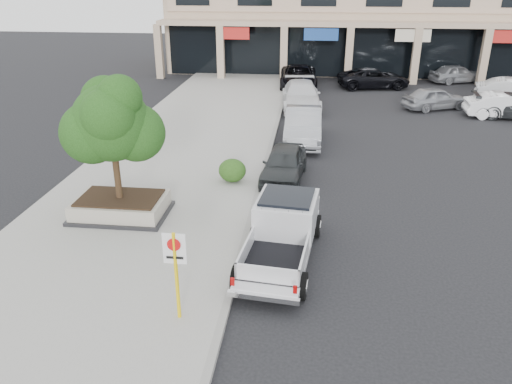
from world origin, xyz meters
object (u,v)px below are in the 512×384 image
at_px(no_parking_sign, 176,264).
at_px(curb_car_d, 298,77).
at_px(lot_car_e, 456,74).
at_px(curb_car_a, 284,164).
at_px(curb_car_b, 303,126).
at_px(lot_car_a, 435,98).
at_px(curb_car_c, 301,96).
at_px(lot_car_b, 504,106).
at_px(planter_tree, 117,122).
at_px(planter, 121,206).
at_px(lot_car_d, 374,78).
at_px(pickup_truck, 281,235).

height_order(no_parking_sign, curb_car_d, no_parking_sign).
height_order(curb_car_d, lot_car_e, curb_car_d).
relative_size(curb_car_a, curb_car_b, 0.79).
bearing_deg(curb_car_d, lot_car_a, -35.40).
distance_m(curb_car_c, lot_car_b, 11.94).
bearing_deg(lot_car_b, planter_tree, 132.76).
relative_size(planter, lot_car_d, 0.61).
height_order(planter, curb_car_a, curb_car_a).
bearing_deg(no_parking_sign, curb_car_b, 80.09).
height_order(planter_tree, pickup_truck, planter_tree).
xyz_separation_m(planter_tree, curb_car_a, (5.21, 4.10, -2.73)).
relative_size(curb_car_b, curb_car_c, 0.90).
distance_m(curb_car_a, curb_car_d, 18.42).
bearing_deg(pickup_truck, planter, 165.68).
xyz_separation_m(no_parking_sign, curb_car_a, (1.94, 9.51, -0.95)).
relative_size(no_parking_sign, lot_car_d, 0.44).
height_order(planter, curb_car_d, curb_car_d).
xyz_separation_m(curb_car_a, lot_car_a, (8.62, 12.79, 0.02)).
height_order(pickup_truck, lot_car_e, pickup_truck).
distance_m(lot_car_b, lot_car_e, 10.43).
xyz_separation_m(planter_tree, lot_car_a, (13.84, 16.89, -2.71)).
xyz_separation_m(lot_car_a, lot_car_b, (3.60, -1.70, 0.03)).
distance_m(no_parking_sign, curb_car_c, 21.63).
relative_size(curb_car_a, lot_car_e, 0.96).
bearing_deg(lot_car_a, curb_car_d, 32.40).
distance_m(planter_tree, curb_car_c, 17.21).
bearing_deg(curb_car_a, planter, -136.85).
distance_m(pickup_truck, curb_car_a, 6.36).
xyz_separation_m(curb_car_b, lot_car_b, (11.59, 5.92, -0.11)).
bearing_deg(curb_car_a, lot_car_a, 60.65).
bearing_deg(planter_tree, curb_car_a, 38.19).
relative_size(no_parking_sign, curb_car_c, 0.41).
bearing_deg(lot_car_a, planter_tree, 115.94).
height_order(planter, lot_car_a, lot_car_a).
bearing_deg(planter, curb_car_a, 38.51).
height_order(no_parking_sign, curb_car_b, no_parking_sign).
height_order(curb_car_c, curb_car_d, curb_car_c).
bearing_deg(lot_car_b, no_parking_sign, 147.20).
distance_m(planter_tree, curb_car_a, 7.17).
distance_m(no_parking_sign, curb_car_d, 28.00).
bearing_deg(lot_car_d, planter, 144.53).
bearing_deg(pickup_truck, planter_tree, 163.84).
xyz_separation_m(curb_car_c, curb_car_d, (-0.40, 6.43, -0.02)).
height_order(lot_car_d, lot_car_e, lot_car_d).
bearing_deg(lot_car_e, lot_car_d, 89.70).
xyz_separation_m(curb_car_a, curb_car_c, (0.32, 11.99, 0.14)).
bearing_deg(curb_car_b, curb_car_d, 92.53).
bearing_deg(planter_tree, no_parking_sign, -58.81).
xyz_separation_m(pickup_truck, curb_car_a, (-0.31, 6.35, -0.15)).
bearing_deg(lot_car_d, lot_car_a, -162.69).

